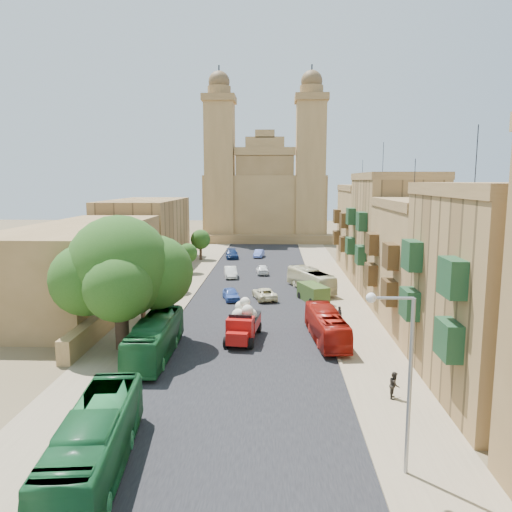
# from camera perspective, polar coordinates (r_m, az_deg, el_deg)

# --- Properties ---
(ground) EXTENTS (260.00, 260.00, 0.00)m
(ground) POSITION_cam_1_polar(r_m,az_deg,el_deg) (35.34, -1.72, -12.83)
(ground) COLOR brown
(road_surface) EXTENTS (14.00, 140.00, 0.01)m
(road_surface) POSITION_cam_1_polar(r_m,az_deg,el_deg) (64.16, 0.14, -2.99)
(road_surface) COLOR black
(road_surface) RESTS_ON ground
(sidewalk_east) EXTENTS (5.00, 140.00, 0.01)m
(sidewalk_east) POSITION_cam_1_polar(r_m,az_deg,el_deg) (64.52, 8.62, -3.03)
(sidewalk_east) COLOR #857357
(sidewalk_east) RESTS_ON ground
(sidewalk_west) EXTENTS (5.00, 140.00, 0.01)m
(sidewalk_west) POSITION_cam_1_polar(r_m,az_deg,el_deg) (65.21, -8.24, -2.90)
(sidewalk_west) COLOR #857357
(sidewalk_west) RESTS_ON ground
(kerb_east) EXTENTS (0.25, 140.00, 0.12)m
(kerb_east) POSITION_cam_1_polar(r_m,az_deg,el_deg) (64.28, 6.40, -2.98)
(kerb_east) COLOR #857357
(kerb_east) RESTS_ON ground
(kerb_west) EXTENTS (0.25, 140.00, 0.12)m
(kerb_west) POSITION_cam_1_polar(r_m,az_deg,el_deg) (64.79, -6.06, -2.88)
(kerb_west) COLOR #857357
(kerb_west) RESTS_ON ground
(townhouse_a) EXTENTS (9.00, 14.00, 16.40)m
(townhouse_a) POSITION_cam_1_polar(r_m,az_deg,el_deg) (33.41, 26.32, -3.53)
(townhouse_a) COLOR olive
(townhouse_a) RESTS_ON ground
(townhouse_b) EXTENTS (9.00, 14.00, 14.90)m
(townhouse_b) POSITION_cam_1_polar(r_m,az_deg,el_deg) (46.44, 19.28, -0.87)
(townhouse_b) COLOR olive
(townhouse_b) RESTS_ON ground
(townhouse_c) EXTENTS (9.00, 14.00, 17.40)m
(townhouse_c) POSITION_cam_1_polar(r_m,az_deg,el_deg) (59.69, 15.47, 2.53)
(townhouse_c) COLOR olive
(townhouse_c) RESTS_ON ground
(townhouse_d) EXTENTS (9.00, 14.00, 15.90)m
(townhouse_d) POSITION_cam_1_polar(r_m,az_deg,el_deg) (73.40, 12.97, 3.11)
(townhouse_d) COLOR olive
(townhouse_d) RESTS_ON ground
(west_wall) EXTENTS (1.00, 40.00, 1.80)m
(west_wall) POSITION_cam_1_polar(r_m,az_deg,el_deg) (56.15, -13.13, -3.97)
(west_wall) COLOR olive
(west_wall) RESTS_ON ground
(west_building_low) EXTENTS (10.00, 28.00, 8.40)m
(west_building_low) POSITION_cam_1_polar(r_m,az_deg,el_deg) (55.42, -19.29, -0.92)
(west_building_low) COLOR brown
(west_building_low) RESTS_ON ground
(west_building_mid) EXTENTS (10.00, 22.00, 10.00)m
(west_building_mid) POSITION_cam_1_polar(r_m,az_deg,el_deg) (79.85, -12.51, 2.72)
(west_building_mid) COLOR olive
(west_building_mid) RESTS_ON ground
(church) EXTENTS (28.00, 22.50, 36.30)m
(church) POSITION_cam_1_polar(r_m,az_deg,el_deg) (111.50, 1.08, 6.87)
(church) COLOR olive
(church) RESTS_ON ground
(ficus_tree) EXTENTS (10.38, 9.55, 10.38)m
(ficus_tree) POSITION_cam_1_polar(r_m,az_deg,el_deg) (39.23, -15.19, -1.64)
(ficus_tree) COLOR #3A271D
(ficus_tree) RESTS_ON ground
(street_tree_a) EXTENTS (3.18, 3.18, 4.89)m
(street_tree_a) POSITION_cam_1_polar(r_m,az_deg,el_deg) (47.47, -12.86, -3.33)
(street_tree_a) COLOR #3A271D
(street_tree_a) RESTS_ON ground
(street_tree_b) EXTENTS (3.06, 3.06, 4.71)m
(street_tree_b) POSITION_cam_1_polar(r_m,az_deg,el_deg) (58.95, -9.84, -1.05)
(street_tree_b) COLOR #3A271D
(street_tree_b) RESTS_ON ground
(street_tree_c) EXTENTS (2.74, 2.74, 4.22)m
(street_tree_c) POSITION_cam_1_polar(r_m,az_deg,el_deg) (70.63, -7.81, 0.31)
(street_tree_c) COLOR #3A271D
(street_tree_c) RESTS_ON ground
(street_tree_d) EXTENTS (3.24, 3.24, 4.98)m
(street_tree_d) POSITION_cam_1_polar(r_m,az_deg,el_deg) (82.30, -6.36, 1.88)
(street_tree_d) COLOR #3A271D
(street_tree_d) RESTS_ON ground
(streetlamp) EXTENTS (2.11, 0.44, 8.22)m
(streetlamp) POSITION_cam_1_polar(r_m,az_deg,el_deg) (22.84, 16.10, -11.49)
(streetlamp) COLOR gray
(streetlamp) RESTS_ON ground
(red_truck) EXTENTS (2.87, 5.97, 3.37)m
(red_truck) POSITION_cam_1_polar(r_m,az_deg,el_deg) (41.01, -1.47, -7.58)
(red_truck) COLOR #A60F0C
(red_truck) RESTS_ON ground
(olive_pickup) EXTENTS (3.37, 4.83, 1.83)m
(olive_pickup) POSITION_cam_1_polar(r_m,az_deg,el_deg) (54.31, 6.54, -4.23)
(olive_pickup) COLOR #354F1D
(olive_pickup) RESTS_ON ground
(bus_green_south) EXTENTS (3.59, 10.86, 2.97)m
(bus_green_south) POSITION_cam_1_polar(r_m,az_deg,el_deg) (24.48, -17.94, -19.67)
(bus_green_south) COLOR #1C6533
(bus_green_south) RESTS_ON ground
(bus_green_north) EXTENTS (2.58, 10.46, 2.91)m
(bus_green_north) POSITION_cam_1_polar(r_m,az_deg,el_deg) (37.92, -11.46, -9.16)
(bus_green_north) COLOR #1B5F2C
(bus_green_north) RESTS_ON ground
(bus_red_east) EXTENTS (3.02, 9.27, 2.54)m
(bus_red_east) POSITION_cam_1_polar(r_m,az_deg,el_deg) (41.16, 8.06, -7.92)
(bus_red_east) COLOR #A3170E
(bus_red_east) RESTS_ON ground
(bus_cream_east) EXTENTS (5.45, 9.39, 2.58)m
(bus_cream_east) POSITION_cam_1_polar(r_m,az_deg,el_deg) (59.29, 6.26, -2.75)
(bus_cream_east) COLOR beige
(bus_cream_east) RESTS_ON ground
(car_blue_a) EXTENTS (2.46, 4.15, 1.32)m
(car_blue_a) POSITION_cam_1_polar(r_m,az_deg,el_deg) (54.58, -2.87, -4.37)
(car_blue_a) COLOR #385AB1
(car_blue_a) RESTS_ON ground
(car_white_a) EXTENTS (2.18, 4.57, 1.45)m
(car_white_a) POSITION_cam_1_polar(r_m,az_deg,el_deg) (67.19, -2.92, -1.85)
(car_white_a) COLOR white
(car_white_a) RESTS_ON ground
(car_cream) EXTENTS (3.17, 4.98, 1.28)m
(car_cream) POSITION_cam_1_polar(r_m,az_deg,el_deg) (54.90, 0.96, -4.31)
(car_cream) COLOR beige
(car_cream) RESTS_ON ground
(car_dkblue) EXTENTS (2.64, 5.17, 1.44)m
(car_dkblue) POSITION_cam_1_polar(r_m,az_deg,el_deg) (83.72, -2.78, 0.23)
(car_dkblue) COLOR navy
(car_dkblue) RESTS_ON ground
(car_white_b) EXTENTS (1.95, 4.08, 1.34)m
(car_white_b) POSITION_cam_1_polar(r_m,az_deg,el_deg) (69.50, 0.73, -1.53)
(car_white_b) COLOR white
(car_white_b) RESTS_ON ground
(car_blue_b) EXTENTS (1.88, 4.05, 1.29)m
(car_blue_b) POSITION_cam_1_polar(r_m,az_deg,el_deg) (84.69, 0.33, 0.28)
(car_blue_b) COLOR #5871CD
(car_blue_b) RESTS_ON ground
(pedestrian_a) EXTENTS (0.79, 0.61, 1.93)m
(pedestrian_a) POSITION_cam_1_polar(r_m,az_deg,el_deg) (43.05, 9.15, -7.62)
(pedestrian_a) COLOR #27262A
(pedestrian_a) RESTS_ON ground
(pedestrian_b) EXTENTS (0.80, 0.92, 1.63)m
(pedestrian_b) POSITION_cam_1_polar(r_m,az_deg,el_deg) (31.89, 15.54, -14.02)
(pedestrian_b) COLOR black
(pedestrian_b) RESTS_ON ground
(pedestrian_c) EXTENTS (0.64, 1.03, 1.64)m
(pedestrian_c) POSITION_cam_1_polar(r_m,az_deg,el_deg) (46.30, 9.51, -6.66)
(pedestrian_c) COLOR #3C3C3E
(pedestrian_c) RESTS_ON ground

